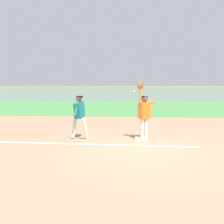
{
  "coord_description": "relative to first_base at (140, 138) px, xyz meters",
  "views": [
    {
      "loc": [
        -0.43,
        -7.32,
        2.07
      ],
      "look_at": [
        -1.17,
        1.96,
        1.05
      ],
      "focal_mm": 37.43,
      "sensor_mm": 36.0,
      "label": 1
    }
  ],
  "objects": [
    {
      "name": "parked_car_black",
      "position": [
        5.99,
        25.89,
        0.63
      ],
      "size": [
        4.4,
        2.13,
        1.25
      ],
      "rotation": [
        0.0,
        0.0,
        0.0
      ],
      "color": "black",
      "rests_on": "ground_plane"
    },
    {
      "name": "runner",
      "position": [
        -2.39,
        -0.1,
        0.96
      ],
      "size": [
        0.76,
        0.84,
        1.72
      ],
      "rotation": [
        0.0,
        0.0,
        -0.25
      ],
      "color": "white",
      "rests_on": "ground_plane"
    },
    {
      "name": "ground_plane",
      "position": [
        0.04,
        -1.76,
        -0.04
      ],
      "size": [
        74.8,
        74.8,
        0.0
      ],
      "primitive_type": "plane",
      "color": "tan"
    },
    {
      "name": "baseball",
      "position": [
        -0.25,
        -0.14,
        1.85
      ],
      "size": [
        0.07,
        0.07,
        0.07
      ],
      "primitive_type": "sphere",
      "color": "white"
    },
    {
      "name": "outfield_fence",
      "position": [
        0.04,
        22.61,
        1.0
      ],
      "size": [
        40.66,
        0.08,
        2.08
      ],
      "color": "#93999E",
      "rests_on": "ground_plane"
    },
    {
      "name": "parked_car_red",
      "position": [
        -3.42,
        26.0,
        0.63
      ],
      "size": [
        4.57,
        2.46,
        1.25
      ],
      "rotation": [
        0.0,
        0.0,
        -0.1
      ],
      "color": "#B21E1E",
      "rests_on": "ground_plane"
    },
    {
      "name": "parked_car_tan",
      "position": [
        1.63,
        25.91,
        0.63
      ],
      "size": [
        4.43,
        2.18,
        1.25
      ],
      "rotation": [
        0.0,
        0.0,
        0.02
      ],
      "color": "tan",
      "rests_on": "ground_plane"
    },
    {
      "name": "fielder",
      "position": [
        0.13,
        -0.12,
        1.08
      ],
      "size": [
        0.75,
        0.67,
        2.28
      ],
      "rotation": [
        0.0,
        0.0,
        2.28
      ],
      "color": "silver",
      "rests_on": "ground_plane"
    },
    {
      "name": "parked_car_silver",
      "position": [
        -8.53,
        25.93,
        0.63
      ],
      "size": [
        4.48,
        2.27,
        1.25
      ],
      "rotation": [
        0.0,
        0.0,
        -0.04
      ],
      "color": "#B7B7BC",
      "rests_on": "ground_plane"
    },
    {
      "name": "outfield_grass",
      "position": [
        0.04,
        14.69,
        -0.04
      ],
      "size": [
        40.58,
        15.85,
        0.01
      ],
      "primitive_type": "cube",
      "color": "#4C8C47",
      "rests_on": "ground_plane"
    },
    {
      "name": "chalk_foul_line",
      "position": [
        -4.0,
        -0.9,
        -0.04
      ],
      "size": [
        12.0,
        0.4,
        0.01
      ],
      "primitive_type": "cube",
      "rotation": [
        0.0,
        0.0,
        -0.02
      ],
      "color": "white",
      "rests_on": "ground_plane"
    },
    {
      "name": "first_base",
      "position": [
        0.0,
        0.0,
        0.0
      ],
      "size": [
        0.38,
        0.38,
        0.08
      ],
      "primitive_type": "cube",
      "rotation": [
        0.0,
        0.0,
        -0.01
      ],
      "color": "white",
      "rests_on": "ground_plane"
    }
  ]
}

